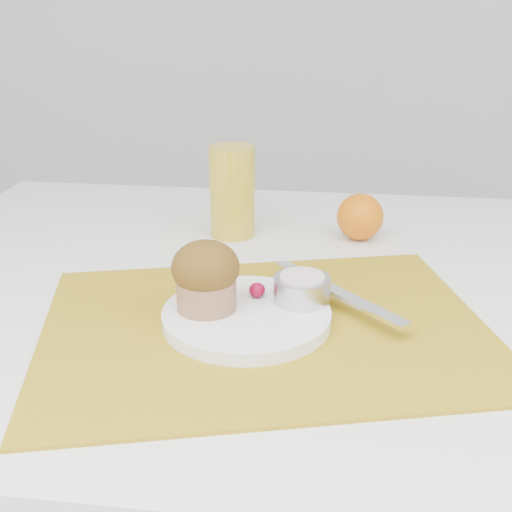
# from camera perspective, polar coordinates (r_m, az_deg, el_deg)

# --- Properties ---
(placemat) EXTENTS (0.55, 0.46, 0.00)m
(placemat) POSITION_cam_1_polar(r_m,az_deg,el_deg) (0.70, 0.82, -6.33)
(placemat) COLOR #AC8A18
(placemat) RESTS_ON table
(plate) EXTENTS (0.20, 0.20, 0.01)m
(plate) POSITION_cam_1_polar(r_m,az_deg,el_deg) (0.70, -0.84, -5.38)
(plate) COLOR white
(plate) RESTS_ON placemat
(ramekin) EXTENTS (0.08, 0.08, 0.03)m
(ramekin) POSITION_cam_1_polar(r_m,az_deg,el_deg) (0.71, 4.09, -2.95)
(ramekin) COLOR #B9B9BE
(ramekin) RESTS_ON plate
(cream) EXTENTS (0.06, 0.06, 0.01)m
(cream) POSITION_cam_1_polar(r_m,az_deg,el_deg) (0.71, 4.12, -1.95)
(cream) COLOR silver
(cream) RESTS_ON ramekin
(raspberry_near) EXTENTS (0.02, 0.02, 0.02)m
(raspberry_near) POSITION_cam_1_polar(r_m,az_deg,el_deg) (0.72, 0.10, -3.04)
(raspberry_near) COLOR #5D0219
(raspberry_near) RESTS_ON plate
(raspberry_far) EXTENTS (0.02, 0.02, 0.02)m
(raspberry_far) POSITION_cam_1_polar(r_m,az_deg,el_deg) (0.72, 3.21, -3.15)
(raspberry_far) COLOR #590402
(raspberry_far) RESTS_ON plate
(butter_knife) EXTENTS (0.15, 0.16, 0.01)m
(butter_knife) POSITION_cam_1_polar(r_m,az_deg,el_deg) (0.74, 7.21, -3.20)
(butter_knife) COLOR white
(butter_knife) RESTS_ON plate
(orange) EXTENTS (0.07, 0.07, 0.07)m
(orange) POSITION_cam_1_polar(r_m,az_deg,el_deg) (0.95, 9.23, 3.45)
(orange) COLOR orange
(orange) RESTS_ON table
(juice_glass) EXTENTS (0.09, 0.09, 0.13)m
(juice_glass) POSITION_cam_1_polar(r_m,az_deg,el_deg) (0.95, -2.12, 5.74)
(juice_glass) COLOR gold
(juice_glass) RESTS_ON table
(muffin) EXTENTS (0.08, 0.08, 0.08)m
(muffin) POSITION_cam_1_polar(r_m,az_deg,el_deg) (0.69, -4.49, -1.75)
(muffin) COLOR #A87551
(muffin) RESTS_ON plate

